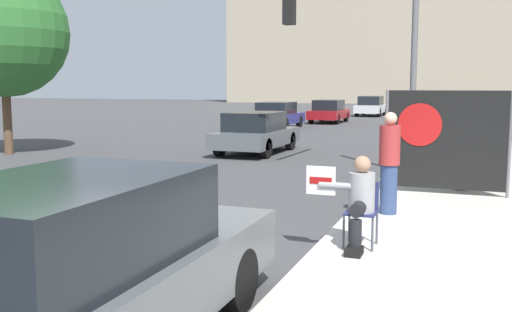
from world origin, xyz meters
The scene contains 13 objects.
ground_plane centered at (0.00, 0.00, 0.00)m, with size 160.00×160.00×0.00m, color #444447.
sidewalk_curb centered at (4.14, 15.00, 0.07)m, with size 4.50×90.00×0.14m, color beige.
seated_protester centered at (2.44, 1.90, 0.78)m, with size 0.93×0.77×1.20m.
jogger_on_sidewalk centered at (2.54, 4.06, 1.00)m, with size 0.34×0.34×1.68m.
pedestrian_behind centered at (3.63, 6.82, 0.98)m, with size 0.34×0.34×1.64m.
protest_banner centered at (3.31, 6.21, 1.21)m, with size 2.33×0.06×2.02m.
traffic_light_pole centered at (0.99, 9.70, 3.52)m, with size 3.58×3.35×4.90m.
parked_car_curbside centered at (0.83, -1.74, 0.76)m, with size 1.80×4.52×1.54m.
car_on_road_nearest centered at (-2.95, 12.47, 0.70)m, with size 1.80×4.15×1.38m.
car_on_road_midblock centered at (-5.85, 23.42, 0.70)m, with size 1.90×4.17×1.40m.
car_on_road_distant centered at (-4.35, 28.99, 0.70)m, with size 1.80×4.15×1.40m.
car_on_road_far_lane centered at (-3.25, 38.03, 0.74)m, with size 1.83×4.50×1.49m.
street_tree_near_curb centered at (-10.51, 9.32, 3.97)m, with size 4.20×4.20×6.07m.
Camera 1 is at (3.73, -5.36, 2.24)m, focal length 40.00 mm.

